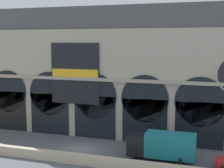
% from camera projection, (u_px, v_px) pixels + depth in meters
% --- Properties ---
extents(ground_plane, '(200.00, 200.00, 0.00)m').
position_uv_depth(ground_plane, '(80.00, 149.00, 39.45)').
color(ground_plane, '#54565B').
extents(quay_parapet_wall, '(90.00, 0.70, 1.11)m').
position_uv_depth(quay_parapet_wall, '(64.00, 157.00, 35.23)').
color(quay_parapet_wall, '#BCAD8C').
rests_on(quay_parapet_wall, ground).
extents(station_building, '(42.74, 6.03, 17.91)m').
position_uv_depth(station_building, '(102.00, 73.00, 45.64)').
color(station_building, '#B2A891').
rests_on(station_building, ground).
extents(box_truck_mideast, '(7.50, 2.91, 3.12)m').
position_uv_depth(box_truck_mideast, '(162.00, 145.00, 35.79)').
color(box_truck_mideast, black).
rests_on(box_truck_mideast, ground).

